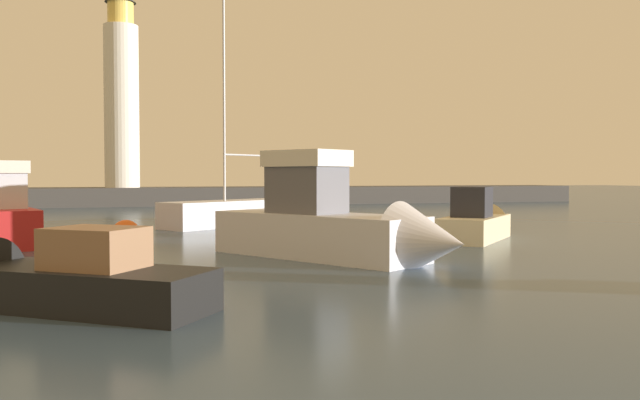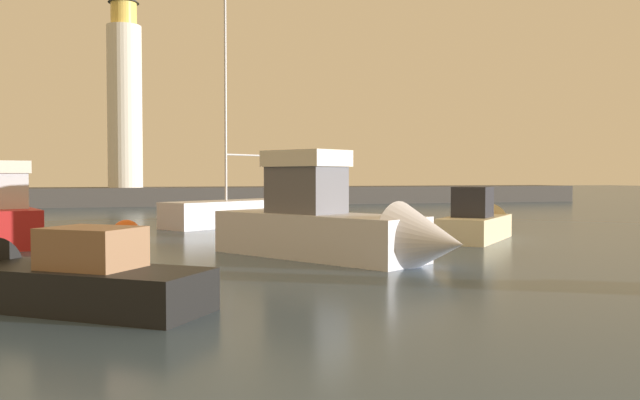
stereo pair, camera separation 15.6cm
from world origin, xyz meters
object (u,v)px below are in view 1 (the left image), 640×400
object	(u,v)px
lighthouse	(121,94)
sailboat_moored	(237,211)
mooring_buoy	(126,234)
motorboat_0	(480,223)
motorboat_1	(41,280)
motorboat_4	(340,226)

from	to	relation	value
lighthouse	sailboat_moored	bearing A→B (deg)	-76.10
lighthouse	mooring_buoy	size ratio (longest dim) A/B	16.42
motorboat_0	mooring_buoy	world-z (taller)	motorboat_0
motorboat_1	motorboat_4	size ratio (longest dim) A/B	0.73
motorboat_1	motorboat_0	bearing A→B (deg)	32.96
lighthouse	mooring_buoy	xyz separation A→B (m)	(0.57, -32.72, -8.57)
motorboat_4	mooring_buoy	bearing A→B (deg)	142.25
lighthouse	motorboat_4	bearing A→B (deg)	-79.92
motorboat_4	sailboat_moored	world-z (taller)	sailboat_moored
motorboat_1	sailboat_moored	size ratio (longest dim) A/B	0.43
lighthouse	motorboat_0	size ratio (longest dim) A/B	2.96
motorboat_4	sailboat_moored	size ratio (longest dim) A/B	0.60
motorboat_0	sailboat_moored	world-z (taller)	sailboat_moored
lighthouse	sailboat_moored	xyz separation A→B (m)	(5.79, -23.38, -8.37)
sailboat_moored	motorboat_0	bearing A→B (deg)	-49.23
motorboat_4	sailboat_moored	bearing A→B (deg)	93.52
motorboat_0	motorboat_4	world-z (taller)	motorboat_4
motorboat_1	sailboat_moored	world-z (taller)	sailboat_moored
mooring_buoy	sailboat_moored	bearing A→B (deg)	60.83
lighthouse	motorboat_1	world-z (taller)	lighthouse
motorboat_1	sailboat_moored	bearing A→B (deg)	70.66
motorboat_1	mooring_buoy	size ratio (longest dim) A/B	6.11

